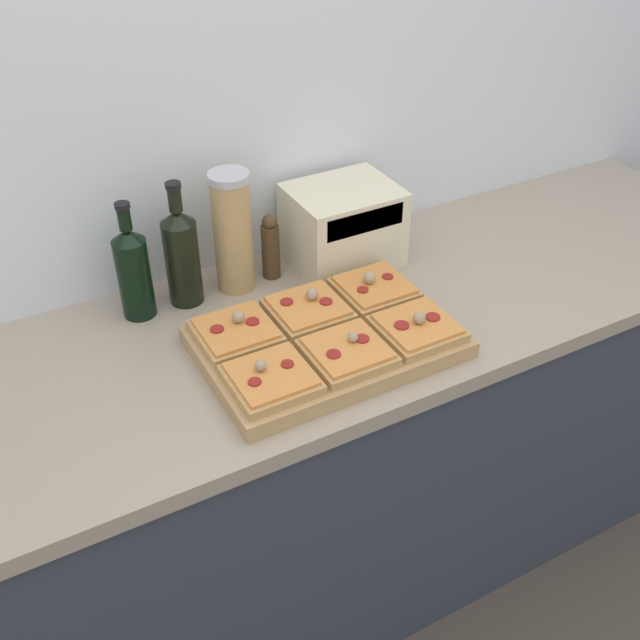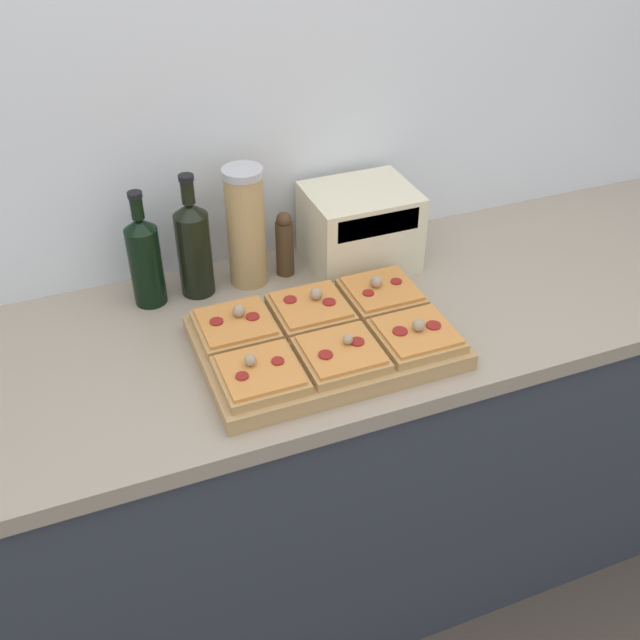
{
  "view_description": "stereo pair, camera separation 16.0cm",
  "coord_description": "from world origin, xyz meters",
  "px_view_note": "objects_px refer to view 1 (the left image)",
  "views": [
    {
      "loc": [
        -0.59,
        -0.89,
        1.91
      ],
      "look_at": [
        0.03,
        0.24,
        0.97
      ],
      "focal_mm": 42.0,
      "sensor_mm": 36.0,
      "label": 1
    },
    {
      "loc": [
        -0.45,
        -0.96,
        1.91
      ],
      "look_at": [
        0.03,
        0.24,
        0.97
      ],
      "focal_mm": 42.0,
      "sensor_mm": 36.0,
      "label": 2
    }
  ],
  "objects_px": {
    "cutting_board": "(327,342)",
    "wine_bottle": "(182,255)",
    "pepper_mill": "(271,247)",
    "olive_oil_bottle": "(133,271)",
    "grain_jar_tall": "(233,232)",
    "toaster_oven": "(343,225)"
  },
  "relations": [
    {
      "from": "cutting_board",
      "to": "wine_bottle",
      "type": "xyz_separation_m",
      "value": [
        -0.2,
        0.32,
        0.1
      ]
    },
    {
      "from": "pepper_mill",
      "to": "wine_bottle",
      "type": "bearing_deg",
      "value": 180.0
    },
    {
      "from": "olive_oil_bottle",
      "to": "pepper_mill",
      "type": "distance_m",
      "value": 0.34
    },
    {
      "from": "grain_jar_tall",
      "to": "pepper_mill",
      "type": "relative_size",
      "value": 1.76
    },
    {
      "from": "cutting_board",
      "to": "wine_bottle",
      "type": "height_order",
      "value": "wine_bottle"
    },
    {
      "from": "olive_oil_bottle",
      "to": "pepper_mill",
      "type": "relative_size",
      "value": 1.67
    },
    {
      "from": "cutting_board",
      "to": "pepper_mill",
      "type": "distance_m",
      "value": 0.33
    },
    {
      "from": "cutting_board",
      "to": "grain_jar_tall",
      "type": "xyz_separation_m",
      "value": [
        -0.07,
        0.32,
        0.13
      ]
    },
    {
      "from": "cutting_board",
      "to": "toaster_oven",
      "type": "relative_size",
      "value": 1.9
    },
    {
      "from": "cutting_board",
      "to": "olive_oil_bottle",
      "type": "xyz_separation_m",
      "value": [
        -0.31,
        0.32,
        0.1
      ]
    },
    {
      "from": "olive_oil_bottle",
      "to": "grain_jar_tall",
      "type": "height_order",
      "value": "grain_jar_tall"
    },
    {
      "from": "olive_oil_bottle",
      "to": "grain_jar_tall",
      "type": "bearing_deg",
      "value": 0.0
    },
    {
      "from": "grain_jar_tall",
      "to": "toaster_oven",
      "type": "height_order",
      "value": "grain_jar_tall"
    },
    {
      "from": "olive_oil_bottle",
      "to": "wine_bottle",
      "type": "relative_size",
      "value": 0.93
    },
    {
      "from": "cutting_board",
      "to": "pepper_mill",
      "type": "xyz_separation_m",
      "value": [
        0.02,
        0.32,
        0.06
      ]
    },
    {
      "from": "wine_bottle",
      "to": "toaster_oven",
      "type": "bearing_deg",
      "value": -2.84
    },
    {
      "from": "cutting_board",
      "to": "olive_oil_bottle",
      "type": "relative_size",
      "value": 1.9
    },
    {
      "from": "olive_oil_bottle",
      "to": "wine_bottle",
      "type": "xyz_separation_m",
      "value": [
        0.11,
        0.0,
        0.01
      ]
    },
    {
      "from": "wine_bottle",
      "to": "grain_jar_tall",
      "type": "height_order",
      "value": "wine_bottle"
    },
    {
      "from": "pepper_mill",
      "to": "toaster_oven",
      "type": "distance_m",
      "value": 0.19
    },
    {
      "from": "olive_oil_bottle",
      "to": "pepper_mill",
      "type": "xyz_separation_m",
      "value": [
        0.33,
        0.0,
        -0.03
      ]
    },
    {
      "from": "grain_jar_tall",
      "to": "pepper_mill",
      "type": "xyz_separation_m",
      "value": [
        0.09,
        0.0,
        -0.07
      ]
    }
  ]
}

